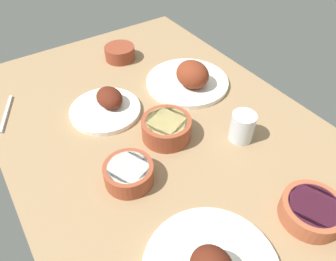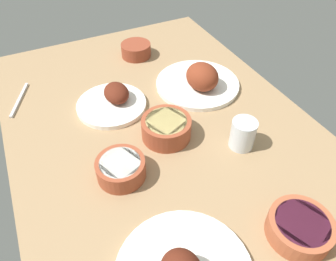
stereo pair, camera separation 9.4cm
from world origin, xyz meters
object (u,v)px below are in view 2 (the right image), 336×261
plate_center_main (113,101)px  water_tumbler (243,134)px  bowl_cream (121,168)px  fork_loose (19,100)px  bowl_onions (300,227)px  plate_far_side (200,81)px  bowl_potatoes (136,49)px  bowl_pasta (166,127)px

plate_center_main → water_tumbler: water_tumbler is taller
bowl_cream → fork_loose: 49.74cm
plate_center_main → bowl_onions: 66.04cm
plate_far_side → water_tumbler: 29.83cm
bowl_cream → plate_far_side: bearing=123.4°
water_tumbler → bowl_onions: bearing=-9.5°
plate_far_side → bowl_onions: size_ratio=2.04×
bowl_cream → bowl_onions: bowl_cream is taller
water_tumbler → bowl_cream: bearing=-97.4°
bowl_potatoes → water_tumbler: water_tumbler is taller
plate_far_side → plate_center_main: bearing=-97.0°
plate_center_main → fork_loose: 32.50cm
fork_loose → plate_far_side: bearing=94.5°
plate_center_main → water_tumbler: size_ratio=2.56×
bowl_potatoes → water_tumbler: 60.39cm
plate_far_side → bowl_pasta: size_ratio=2.01×
plate_center_main → fork_loose: plate_center_main is taller
plate_center_main → fork_loose: bearing=-120.5°
bowl_pasta → fork_loose: bowl_pasta is taller
bowl_cream → plate_center_main: bearing=165.2°
bowl_cream → bowl_onions: (33.21, 30.18, -0.21)cm
plate_far_side → bowl_potatoes: size_ratio=2.50×
bowl_pasta → bowl_onions: bearing=17.4°
plate_center_main → bowl_pasta: plate_center_main is taller
plate_far_side → plate_center_main: (-3.74, -30.45, -1.03)cm
bowl_potatoes → bowl_pasta: 47.63cm
bowl_onions → water_tumbler: 29.14cm
bowl_onions → bowl_pasta: 43.66cm
plate_far_side → water_tumbler: size_ratio=3.31×
bowl_cream → fork_loose: bearing=-155.8°
plate_center_main → bowl_potatoes: (-26.35, 18.54, 0.84)cm
bowl_onions → bowl_potatoes: bearing=-177.4°
bowl_onions → plate_far_side: bearing=172.3°
bowl_cream → water_tumbler: size_ratio=1.46×
plate_center_main → bowl_onions: plate_center_main is taller
bowl_pasta → water_tumbler: (12.96, 17.86, 1.05)cm
water_tumbler → fork_loose: size_ratio=0.49×
plate_center_main → bowl_cream: bearing=-14.8°
plate_far_side → bowl_cream: (25.11, -38.08, -0.12)cm
plate_far_side → plate_center_main: plate_far_side is taller
bowl_cream → water_tumbler: (4.52, 34.97, 1.50)cm
water_tumbler → fork_loose: water_tumbler is taller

